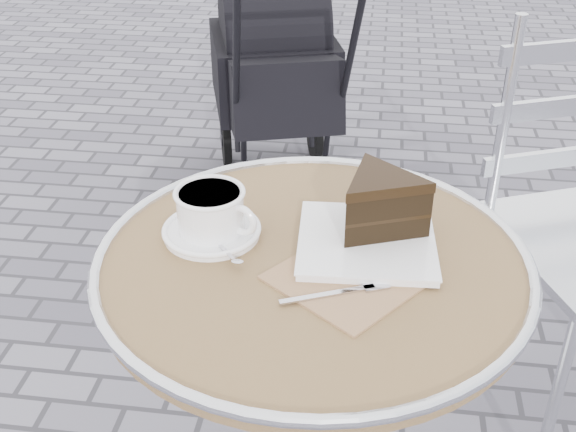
# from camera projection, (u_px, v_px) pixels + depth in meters

# --- Properties ---
(cafe_table) EXTENTS (0.72, 0.72, 0.74)m
(cafe_table) POSITION_uv_depth(u_px,v_px,m) (311.00, 335.00, 1.26)
(cafe_table) COLOR silver
(cafe_table) RESTS_ON ground
(cappuccino_set) EXTENTS (0.17, 0.18, 0.08)m
(cappuccino_set) POSITION_uv_depth(u_px,v_px,m) (212.00, 216.00, 1.22)
(cappuccino_set) COLOR white
(cappuccino_set) RESTS_ON cafe_table
(cake_plate_set) EXTENTS (0.28, 0.36, 0.12)m
(cake_plate_set) POSITION_uv_depth(u_px,v_px,m) (377.00, 213.00, 1.19)
(cake_plate_set) COLOR #966D52
(cake_plate_set) RESTS_ON cafe_table
(baby_stroller) EXTENTS (0.63, 0.96, 0.93)m
(baby_stroller) POSITION_uv_depth(u_px,v_px,m) (277.00, 86.00, 2.69)
(baby_stroller) COLOR black
(baby_stroller) RESTS_ON ground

